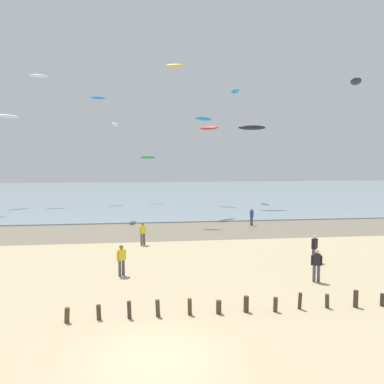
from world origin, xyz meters
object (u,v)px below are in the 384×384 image
kite_aloft_6 (39,76)px  kite_aloft_5 (209,128)px  person_by_waterline (143,233)px  kite_aloft_10 (148,157)px  kite_aloft_2 (203,119)px  person_nearest_camera (121,259)px  kite_aloft_12 (235,91)px  person_mid_beach (317,264)px  kite_aloft_0 (115,124)px  person_far_down_beach (315,248)px  kite_aloft_1 (8,116)px  kite_aloft_7 (175,65)px  kite_aloft_11 (98,98)px  kite_aloft_8 (356,81)px  person_left_flank (252,216)px  kite_aloft_9 (252,128)px

kite_aloft_6 → kite_aloft_5: bearing=157.5°
person_by_waterline → kite_aloft_10: (0.82, 28.10, 5.74)m
kite_aloft_2 → person_by_waterline: bearing=26.3°
person_nearest_camera → kite_aloft_12: (15.22, 37.17, 15.68)m
kite_aloft_6 → person_mid_beach: bearing=107.8°
person_nearest_camera → kite_aloft_6: size_ratio=0.67×
person_mid_beach → kite_aloft_10: size_ratio=0.77×
kite_aloft_0 → person_nearest_camera: bearing=10.7°
person_nearest_camera → kite_aloft_6: kite_aloft_6 is taller
person_nearest_camera → person_by_waterline: bearing=81.3°
person_far_down_beach → kite_aloft_5: bearing=92.2°
kite_aloft_1 → kite_aloft_0: bearing=-83.3°
kite_aloft_6 → kite_aloft_7: kite_aloft_6 is taller
person_nearest_camera → person_far_down_beach: (11.61, 1.32, 0.00)m
kite_aloft_0 → kite_aloft_6: (-11.37, 15.23, 7.91)m
person_by_waterline → kite_aloft_11: (-6.23, 29.66, 14.32)m
person_nearest_camera → kite_aloft_2: size_ratio=0.67×
person_mid_beach → kite_aloft_8: kite_aloft_8 is taller
person_nearest_camera → kite_aloft_0: (-1.59, 21.03, 9.09)m
kite_aloft_6 → kite_aloft_10: size_ratio=1.14×
person_nearest_camera → kite_aloft_10: 36.18m
kite_aloft_10 → person_by_waterline: bearing=-71.7°
person_nearest_camera → kite_aloft_1: size_ratio=0.59×
person_by_waterline → person_nearest_camera: bearing=-98.7°
person_by_waterline → kite_aloft_7: 18.87m
kite_aloft_5 → kite_aloft_8: 19.69m
person_mid_beach → kite_aloft_2: kite_aloft_2 is taller
person_far_down_beach → kite_aloft_6: kite_aloft_6 is taller
kite_aloft_11 → kite_aloft_1: bearing=-11.5°
kite_aloft_0 → kite_aloft_2: kite_aloft_2 is taller
kite_aloft_6 → kite_aloft_8: 40.96m
person_far_down_beach → kite_aloft_1: kite_aloft_1 is taller
person_far_down_beach → kite_aloft_0: size_ratio=0.84×
person_left_flank → kite_aloft_8: (12.21, 3.56, 13.67)m
kite_aloft_12 → kite_aloft_0: bearing=134.5°
kite_aloft_6 → kite_aloft_8: size_ratio=0.84×
kite_aloft_1 → kite_aloft_6: kite_aloft_6 is taller
kite_aloft_11 → person_by_waterline: bearing=74.5°
kite_aloft_1 → kite_aloft_7: kite_aloft_7 is taller
person_by_waterline → kite_aloft_0: bearing=101.6°
person_far_down_beach → kite_aloft_5: kite_aloft_5 is taller
person_far_down_beach → kite_aloft_8: 25.00m
kite_aloft_2 → kite_aloft_8: 16.60m
person_by_waterline → kite_aloft_1: kite_aloft_1 is taller
person_left_flank → kite_aloft_7: 16.86m
person_by_waterline → person_left_flank: (10.37, 7.26, 0.00)m
person_by_waterline → kite_aloft_12: bearing=64.6°
person_nearest_camera → person_left_flank: same height
person_far_down_beach → kite_aloft_9: kite_aloft_9 is taller
kite_aloft_11 → kite_aloft_7: bearing=90.0°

